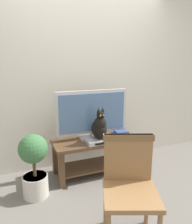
{
  "coord_description": "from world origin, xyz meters",
  "views": [
    {
      "loc": [
        -1.01,
        -1.94,
        1.53
      ],
      "look_at": [
        0.0,
        0.58,
        0.89
      ],
      "focal_mm": 34.65,
      "sensor_mm": 36.0,
      "label": 1
    }
  ],
  "objects_px": {
    "potted_plant": "(34,164)",
    "book_stack": "(121,134)",
    "wooden_chair": "(129,180)",
    "cat": "(100,127)",
    "tv": "(93,114)",
    "media_box": "(99,140)",
    "tv_stand": "(95,150)"
  },
  "relations": [
    {
      "from": "media_box",
      "to": "book_stack",
      "type": "relative_size",
      "value": 1.56
    },
    {
      "from": "tv",
      "to": "book_stack",
      "type": "relative_size",
      "value": 4.19
    },
    {
      "from": "wooden_chair",
      "to": "media_box",
      "type": "bearing_deg",
      "value": 81.72
    },
    {
      "from": "cat",
      "to": "potted_plant",
      "type": "xyz_separation_m",
      "value": [
        -0.86,
        -0.13,
        -0.29
      ]
    },
    {
      "from": "tv_stand",
      "to": "tv",
      "type": "bearing_deg",
      "value": 89.98
    },
    {
      "from": "tv_stand",
      "to": "cat",
      "type": "height_order",
      "value": "cat"
    },
    {
      "from": "tv",
      "to": "tv_stand",
      "type": "bearing_deg",
      "value": -90.02
    },
    {
      "from": "tv_stand",
      "to": "book_stack",
      "type": "bearing_deg",
      "value": -5.29
    },
    {
      "from": "tv_stand",
      "to": "tv",
      "type": "xyz_separation_m",
      "value": [
        0.0,
        0.07,
        0.5
      ]
    },
    {
      "from": "tv",
      "to": "potted_plant",
      "type": "distance_m",
      "value": 0.99
    },
    {
      "from": "wooden_chair",
      "to": "potted_plant",
      "type": "distance_m",
      "value": 1.14
    },
    {
      "from": "potted_plant",
      "to": "cat",
      "type": "bearing_deg",
      "value": 8.76
    },
    {
      "from": "potted_plant",
      "to": "wooden_chair",
      "type": "bearing_deg",
      "value": -51.41
    },
    {
      "from": "cat",
      "to": "book_stack",
      "type": "distance_m",
      "value": 0.4
    },
    {
      "from": "book_stack",
      "to": "wooden_chair",
      "type": "bearing_deg",
      "value": -114.86
    },
    {
      "from": "cat",
      "to": "tv_stand",
      "type": "bearing_deg",
      "value": 103.87
    },
    {
      "from": "tv_stand",
      "to": "wooden_chair",
      "type": "height_order",
      "value": "wooden_chair"
    },
    {
      "from": "cat",
      "to": "wooden_chair",
      "type": "height_order",
      "value": "cat"
    },
    {
      "from": "tv_stand",
      "to": "potted_plant",
      "type": "xyz_separation_m",
      "value": [
        -0.83,
        -0.24,
        0.07
      ]
    },
    {
      "from": "tv",
      "to": "wooden_chair",
      "type": "relative_size",
      "value": 1.11
    },
    {
      "from": "potted_plant",
      "to": "book_stack",
      "type": "bearing_deg",
      "value": 9.65
    },
    {
      "from": "media_box",
      "to": "wooden_chair",
      "type": "bearing_deg",
      "value": -98.28
    },
    {
      "from": "media_box",
      "to": "potted_plant",
      "type": "bearing_deg",
      "value": -170.24
    },
    {
      "from": "wooden_chair",
      "to": "book_stack",
      "type": "relative_size",
      "value": 3.78
    },
    {
      "from": "book_stack",
      "to": "potted_plant",
      "type": "bearing_deg",
      "value": -170.35
    },
    {
      "from": "tv_stand",
      "to": "media_box",
      "type": "height_order",
      "value": "media_box"
    },
    {
      "from": "potted_plant",
      "to": "media_box",
      "type": "bearing_deg",
      "value": 9.76
    },
    {
      "from": "tv",
      "to": "media_box",
      "type": "distance_m",
      "value": 0.36
    },
    {
      "from": "cat",
      "to": "book_stack",
      "type": "xyz_separation_m",
      "value": [
        0.35,
        0.07,
        -0.16
      ]
    },
    {
      "from": "cat",
      "to": "wooden_chair",
      "type": "bearing_deg",
      "value": -98.46
    },
    {
      "from": "media_box",
      "to": "cat",
      "type": "xyz_separation_m",
      "value": [
        0.0,
        -0.02,
        0.18
      ]
    },
    {
      "from": "tv_stand",
      "to": "potted_plant",
      "type": "height_order",
      "value": "potted_plant"
    }
  ]
}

